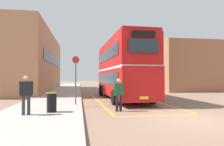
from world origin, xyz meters
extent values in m
plane|color=#846651|center=(0.00, 14.40, 0.00)|extent=(135.60, 135.60, 0.00)
cube|color=#A39E93|center=(-6.50, 16.80, 0.07)|extent=(4.00, 57.60, 0.14)
cube|color=#AD7A56|center=(-11.04, 19.99, 3.70)|extent=(5.88, 20.40, 7.40)
cube|color=#19232D|center=(-8.07, 19.99, 4.07)|extent=(0.06, 15.50, 1.10)
cube|color=#9E6647|center=(9.49, 22.14, 3.17)|extent=(7.97, 16.46, 6.34)
cube|color=#232D38|center=(5.47, 22.14, 3.49)|extent=(0.06, 12.51, 1.10)
cylinder|color=black|center=(-2.58, 11.63, 0.50)|extent=(0.31, 1.01, 1.00)
cylinder|color=black|center=(0.04, 11.70, 0.50)|extent=(0.31, 1.01, 1.00)
cylinder|color=black|center=(-2.40, 5.07, 0.50)|extent=(0.31, 1.01, 1.00)
cylinder|color=black|center=(0.22, 5.15, 0.50)|extent=(0.31, 1.01, 1.00)
cube|color=#B71414|center=(-1.18, 8.39, 1.40)|extent=(2.84, 10.64, 2.10)
cube|color=#B71414|center=(-1.18, 8.39, 3.50)|extent=(2.83, 10.43, 2.10)
cube|color=#B71414|center=(-1.18, 8.39, 4.65)|extent=(2.73, 10.32, 0.20)
cube|color=silver|center=(-1.18, 8.39, 2.45)|extent=(2.87, 10.54, 0.14)
cube|color=#232D38|center=(-2.47, 8.35, 1.70)|extent=(0.28, 8.67, 0.84)
cube|color=#232D38|center=(-2.47, 8.35, 3.60)|extent=(0.28, 8.67, 0.84)
cube|color=#232D38|center=(0.11, 8.42, 1.70)|extent=(0.28, 8.67, 0.84)
cube|color=#232D38|center=(0.11, 8.42, 3.60)|extent=(0.28, 8.67, 0.84)
cube|color=#232D38|center=(-1.03, 3.08, 3.60)|extent=(1.78, 0.09, 0.80)
cube|color=black|center=(-1.03, 3.08, 4.28)|extent=(1.40, 0.08, 0.36)
cube|color=#232D38|center=(-1.33, 13.69, 1.80)|extent=(2.03, 0.10, 1.00)
cube|color=yellow|center=(-1.03, 3.08, 0.63)|extent=(0.52, 0.04, 0.16)
cylinder|color=black|center=(1.82, 27.63, 0.46)|extent=(0.38, 0.95, 0.92)
cylinder|color=black|center=(4.28, 27.30, 0.46)|extent=(0.38, 0.95, 0.92)
cylinder|color=black|center=(1.03, 21.75, 0.46)|extent=(0.38, 0.95, 0.92)
cylinder|color=black|center=(3.49, 21.42, 0.46)|extent=(0.38, 0.95, 0.92)
cube|color=silver|center=(2.65, 24.53, 1.60)|extent=(3.69, 10.11, 2.60)
cube|color=silver|center=(2.65, 24.53, 2.96)|extent=(3.50, 9.70, 0.12)
cube|color=#232D38|center=(1.45, 24.69, 1.95)|extent=(1.08, 7.84, 0.96)
cube|color=#232D38|center=(3.86, 24.36, 1.95)|extent=(1.08, 7.84, 0.96)
cube|color=#232D38|center=(3.32, 29.44, 1.90)|extent=(1.91, 0.30, 1.10)
cylinder|color=black|center=(-2.49, 2.56, 0.42)|extent=(0.14, 0.14, 0.84)
cylinder|color=black|center=(-2.70, 2.52, 0.42)|extent=(0.14, 0.14, 0.84)
cube|color=#1E4728|center=(-2.60, 2.54, 1.15)|extent=(0.52, 0.32, 0.63)
cylinder|color=#1E4728|center=(-2.36, 2.59, 1.18)|extent=(0.09, 0.09, 0.60)
cylinder|color=#1E4728|center=(-2.83, 2.49, 1.18)|extent=(0.09, 0.09, 0.60)
sphere|color=tan|center=(-2.59, 2.52, 1.61)|extent=(0.23, 0.23, 0.23)
cylinder|color=#2D2D38|center=(-7.09, 1.42, 0.56)|extent=(0.14, 0.14, 0.84)
cylinder|color=#2D2D38|center=(-6.89, 1.50, 0.56)|extent=(0.14, 0.14, 0.84)
cube|color=black|center=(-6.99, 1.46, 1.30)|extent=(0.54, 0.39, 0.63)
cylinder|color=black|center=(-7.22, 1.37, 1.33)|extent=(0.09, 0.09, 0.60)
cylinder|color=black|center=(-6.76, 1.55, 1.33)|extent=(0.09, 0.09, 0.60)
sphere|color=tan|center=(-7.00, 1.48, 1.76)|extent=(0.23, 0.23, 0.23)
cylinder|color=black|center=(-5.97, 2.02, 0.58)|extent=(0.46, 0.46, 0.89)
cylinder|color=olive|center=(-5.97, 2.02, 1.05)|extent=(0.48, 0.48, 0.04)
cylinder|color=#4C4C51|center=(-4.88, 4.64, 1.60)|extent=(0.08, 0.08, 2.91)
cylinder|color=red|center=(-4.88, 4.64, 2.87)|extent=(0.44, 0.12, 0.44)
cube|color=gold|center=(-3.25, 7.27, 0.00)|extent=(0.48, 12.57, 0.01)
cube|color=gold|center=(0.89, 7.39, 0.00)|extent=(0.48, 12.57, 0.01)
cube|color=gold|center=(-1.00, 1.04, 0.00)|extent=(4.26, 0.24, 0.01)
camera|label=1|loc=(-4.67, -8.07, 1.82)|focal=32.71mm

